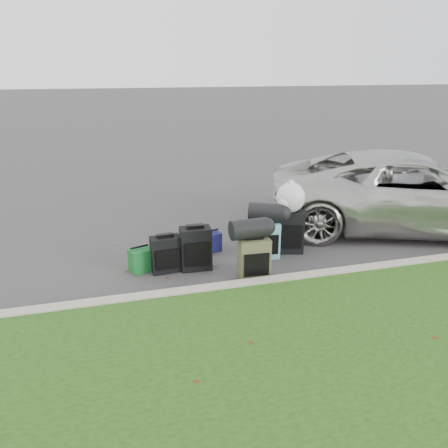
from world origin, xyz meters
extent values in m
plane|color=#383535|center=(0.00, 0.00, 0.00)|extent=(120.00, 120.00, 0.00)
cube|color=#9E937F|center=(0.00, -1.00, 0.07)|extent=(120.00, 0.18, 0.15)
imported|color=#B7B7B2|center=(3.56, 0.62, 0.70)|extent=(5.52, 3.91, 1.40)
cube|color=black|center=(-1.06, -0.08, 0.27)|extent=(0.45, 0.27, 0.54)
cube|color=black|center=(-0.62, -0.11, 0.32)|extent=(0.46, 0.29, 0.65)
cube|color=#434329|center=(0.12, -0.62, 0.30)|extent=(0.45, 0.30, 0.60)
cube|color=#5398AC|center=(0.54, 0.01, 0.29)|extent=(0.44, 0.30, 0.58)
cube|color=black|center=(0.97, 0.12, 0.34)|extent=(0.52, 0.39, 0.69)
cube|color=#156226|center=(-1.43, 0.03, 0.17)|extent=(0.36, 0.32, 0.34)
cube|color=#16164D|center=(-0.25, 0.48, 0.16)|extent=(0.34, 0.30, 0.31)
cylinder|color=black|center=(0.05, -0.58, 0.74)|extent=(0.53, 0.31, 0.28)
cylinder|color=black|center=(0.54, 0.09, 0.72)|extent=(0.59, 0.50, 0.29)
sphere|color=white|center=(0.96, 0.12, 0.92)|extent=(0.46, 0.46, 0.46)
camera|label=1|loc=(-1.77, -5.95, 2.86)|focal=35.00mm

